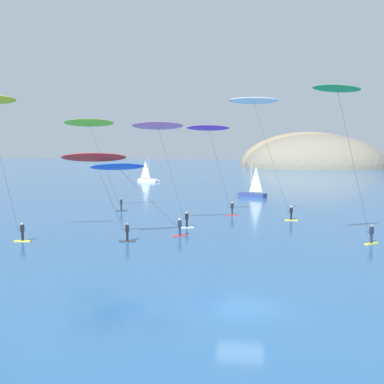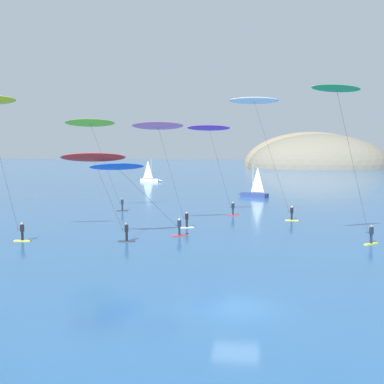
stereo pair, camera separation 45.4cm
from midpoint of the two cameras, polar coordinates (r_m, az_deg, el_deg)
name	(u,v)px [view 2 (the right image)]	position (r m, az deg, el deg)	size (l,w,h in m)	color
ground_plane	(236,307)	(26.41, 5.77, -13.46)	(600.00, 600.00, 0.00)	#285689
headland_island	(313,167)	(214.09, 14.24, 2.93)	(59.67, 65.03, 30.36)	#6B6656
sailboat_near	(253,193)	(82.58, 7.37, -0.14)	(5.63, 3.79, 5.70)	navy
sailboat_far	(151,179)	(118.33, -4.73, 1.54)	(5.96, 2.42, 5.70)	white
kitesurfer_pink	(160,133)	(49.72, -3.55, 7.02)	(6.33, 3.22, 11.14)	silver
kitesurfer_green	(340,105)	(42.11, 17.48, 9.83)	(6.72, 4.62, 13.61)	yellow
kitesurfer_purple	(211,135)	(58.14, 2.49, 6.82)	(6.35, 4.49, 11.15)	red
kitesurfer_red	(96,163)	(43.31, -11.03, 3.35)	(6.42, 2.64, 8.06)	#2D2D33
kitesurfer_white	(257,111)	(55.81, 8.00, 9.48)	(8.12, 1.85, 14.17)	yellow
kitesurfer_lime	(92,128)	(63.83, -11.55, 7.46)	(7.57, 4.21, 12.15)	#2D2D33
kitesurfer_blue	(123,173)	(44.17, -7.90, 2.30)	(8.44, 5.07, 7.12)	red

